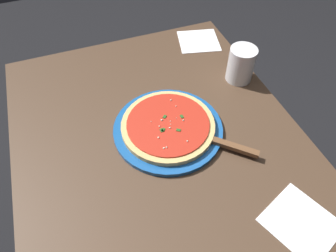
{
  "coord_description": "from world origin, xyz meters",
  "views": [
    {
      "loc": [
        0.52,
        -0.17,
        1.43
      ],
      "look_at": [
        -0.02,
        0.03,
        0.75
      ],
      "focal_mm": 33.22,
      "sensor_mm": 36.0,
      "label": 1
    }
  ],
  "objects_px": {
    "serving_plate": "(168,129)",
    "pizza": "(168,125)",
    "napkin_folded_right": "(199,41)",
    "napkin_loose_left": "(301,223)",
    "pizza_server": "(221,143)",
    "cup_tall_drink": "(241,64)"
  },
  "relations": [
    {
      "from": "napkin_folded_right",
      "to": "napkin_loose_left",
      "type": "distance_m",
      "value": 0.75
    },
    {
      "from": "serving_plate",
      "to": "pizza",
      "type": "xyz_separation_m",
      "value": [
        0.0,
        -0.0,
        0.02
      ]
    },
    {
      "from": "serving_plate",
      "to": "napkin_folded_right",
      "type": "relative_size",
      "value": 2.13
    },
    {
      "from": "pizza_server",
      "to": "cup_tall_drink",
      "type": "bearing_deg",
      "value": 141.85
    },
    {
      "from": "cup_tall_drink",
      "to": "napkin_folded_right",
      "type": "xyz_separation_m",
      "value": [
        -0.24,
        -0.04,
        -0.06
      ]
    },
    {
      "from": "napkin_folded_right",
      "to": "cup_tall_drink",
      "type": "bearing_deg",
      "value": 8.97
    },
    {
      "from": "serving_plate",
      "to": "pizza_server",
      "type": "distance_m",
      "value": 0.16
    },
    {
      "from": "pizza",
      "to": "pizza_server",
      "type": "xyz_separation_m",
      "value": [
        0.11,
        0.11,
        -0.0
      ]
    },
    {
      "from": "napkin_loose_left",
      "to": "pizza",
      "type": "bearing_deg",
      "value": -152.4
    },
    {
      "from": "pizza",
      "to": "cup_tall_drink",
      "type": "distance_m",
      "value": 0.33
    },
    {
      "from": "pizza",
      "to": "napkin_loose_left",
      "type": "bearing_deg",
      "value": 27.6
    },
    {
      "from": "cup_tall_drink",
      "to": "napkin_folded_right",
      "type": "relative_size",
      "value": 0.79
    },
    {
      "from": "napkin_loose_left",
      "to": "serving_plate",
      "type": "bearing_deg",
      "value": -152.41
    },
    {
      "from": "serving_plate",
      "to": "napkin_folded_right",
      "type": "xyz_separation_m",
      "value": [
        -0.37,
        0.26,
        -0.01
      ]
    },
    {
      "from": "napkin_loose_left",
      "to": "napkin_folded_right",
      "type": "bearing_deg",
      "value": 174.59
    },
    {
      "from": "pizza_server",
      "to": "pizza",
      "type": "bearing_deg",
      "value": -133.1
    },
    {
      "from": "pizza",
      "to": "cup_tall_drink",
      "type": "relative_size",
      "value": 2.29
    },
    {
      "from": "pizza_server",
      "to": "napkin_folded_right",
      "type": "xyz_separation_m",
      "value": [
        -0.48,
        0.15,
        -0.02
      ]
    },
    {
      "from": "pizza",
      "to": "napkin_folded_right",
      "type": "distance_m",
      "value": 0.46
    },
    {
      "from": "cup_tall_drink",
      "to": "napkin_folded_right",
      "type": "distance_m",
      "value": 0.25
    },
    {
      "from": "serving_plate",
      "to": "cup_tall_drink",
      "type": "height_order",
      "value": "cup_tall_drink"
    },
    {
      "from": "serving_plate",
      "to": "pizza",
      "type": "bearing_deg",
      "value": -5.96
    }
  ]
}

